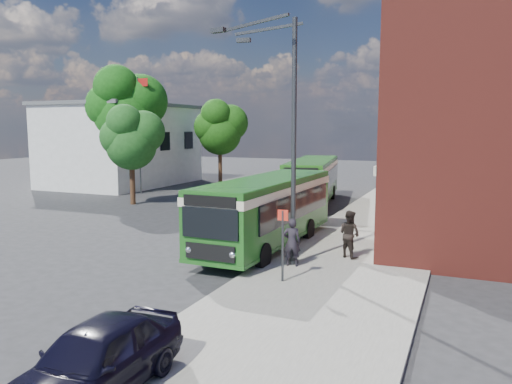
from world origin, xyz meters
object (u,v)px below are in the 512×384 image
at_px(bus_front, 267,206).
at_px(parked_car, 95,360).
at_px(street_lamp, 284,138).
at_px(bus_rear, 312,177).

relative_size(bus_front, parked_car, 2.43).
relative_size(street_lamp, bus_front, 0.89).
height_order(street_lamp, bus_front, street_lamp).
bearing_deg(parked_car, bus_rear, 96.77).
bearing_deg(street_lamp, bus_front, 124.02).
height_order(bus_front, parked_car, bus_front).
height_order(bus_rear, parked_car, bus_rear).
xyz_separation_m(street_lamp, bus_rear, (-3.51, 15.42, -2.96)).
distance_m(bus_front, parked_car, 12.79).
bearing_deg(street_lamp, parked_car, -90.21).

